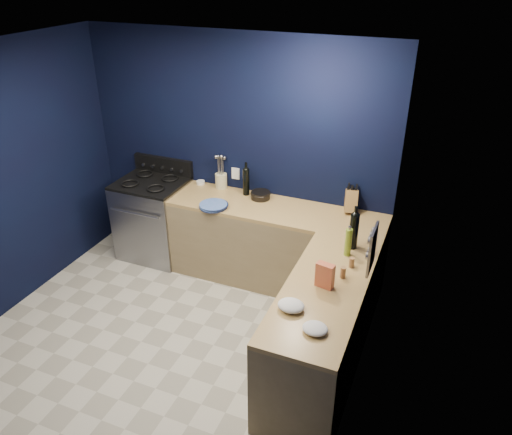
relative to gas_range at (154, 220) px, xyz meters
The scene contains 27 objects.
floor 1.76m from the gas_range, 56.78° to the right, with size 3.50×3.50×0.02m, color #B8B3A2.
ceiling 2.74m from the gas_range, 56.78° to the right, with size 3.50×3.50×0.02m, color silver.
wall_back 1.30m from the gas_range, 20.08° to the left, with size 3.50×0.02×2.60m, color black.
wall_right 3.16m from the gas_range, 27.83° to the right, with size 0.02×3.50×2.60m, color black.
cab_back 1.53m from the gas_range, ahead, with size 2.30×0.63×0.86m, color #8A7551.
top_back 1.59m from the gas_range, ahead, with size 2.30×0.63×0.04m, color olive.
cab_right 2.62m from the gas_range, 25.64° to the right, with size 0.63×1.67×0.86m, color #8A7551.
top_right 2.66m from the gas_range, 25.64° to the right, with size 0.63×1.67×0.04m, color olive.
gas_range is the anchor object (origin of this frame).
oven_door 0.32m from the gas_range, 90.00° to the right, with size 0.59×0.02×0.42m, color black.
cooktop 0.48m from the gas_range, ahead, with size 0.76×0.66×0.03m, color black.
backguard 0.65m from the gas_range, 90.00° to the left, with size 0.76×0.06×0.20m, color black.
spice_panel 2.89m from the gas_range, 18.08° to the right, with size 0.02×0.28×0.38m, color gray.
wall_outlet 1.16m from the gas_range, 18.88° to the left, with size 0.09×0.02×0.13m, color white.
plate_stack 1.04m from the gas_range, 12.81° to the right, with size 0.29×0.29×0.04m, color #3669A5.
ramekin 0.73m from the gas_range, 27.95° to the left, with size 0.10×0.10×0.04m, color white.
utensil_crock 0.97m from the gas_range, 19.31° to the left, with size 0.13×0.13×0.17m, color beige.
wine_bottle_back 1.27m from the gas_range, 10.82° to the left, with size 0.07×0.07×0.30m, color black.
lemon_basket 1.39m from the gas_range, ahead, with size 0.21×0.21×0.08m, color black.
knife_block 2.34m from the gas_range, ahead, with size 0.12×0.21×0.23m, color brown.
wine_bottle_right 2.55m from the gas_range, 10.38° to the right, with size 0.08×0.08×0.33m, color black.
oil_bottle 2.55m from the gas_range, 13.65° to the right, with size 0.06×0.06×0.26m, color olive.
spice_jar_near 2.68m from the gas_range, 20.91° to the right, with size 0.05×0.05×0.10m, color olive.
spice_jar_far 2.65m from the gas_range, 16.95° to the right, with size 0.05×0.05×0.09m, color olive.
crouton_bag 2.66m from the gas_range, 25.38° to the right, with size 0.14×0.07×0.21m, color #BF2644.
towel_front 2.70m from the gas_range, 34.12° to the right, with size 0.21×0.17×0.07m, color white.
towel_end 2.99m from the gas_range, 34.26° to the right, with size 0.18×0.17×0.06m, color white.
Camera 1 is at (2.14, -2.88, 3.26)m, focal length 34.62 mm.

